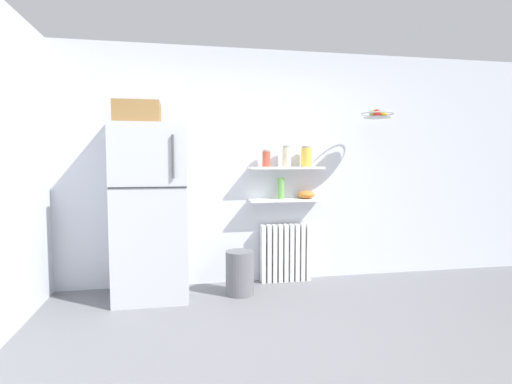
{
  "coord_description": "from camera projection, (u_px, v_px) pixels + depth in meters",
  "views": [
    {
      "loc": [
        -0.9,
        -2.45,
        1.37
      ],
      "look_at": [
        -0.12,
        1.6,
        1.05
      ],
      "focal_mm": 28.26,
      "sensor_mm": 36.0,
      "label": 1
    }
  ],
  "objects": [
    {
      "name": "ground_plane",
      "position": [
        298.0,
        335.0,
        3.16
      ],
      "size": [
        7.04,
        7.04,
        0.0
      ],
      "primitive_type": "plane",
      "color": "slate"
    },
    {
      "name": "back_wall",
      "position": [
        259.0,
        167.0,
        4.58
      ],
      "size": [
        7.04,
        0.1,
        2.6
      ],
      "primitive_type": "cube",
      "color": "silver",
      "rests_on": "ground_plane"
    },
    {
      "name": "refrigerator",
      "position": [
        150.0,
        207.0,
        4.01
      ],
      "size": [
        0.71,
        0.71,
        1.93
      ],
      "color": "#B7BABF",
      "rests_on": "ground_plane"
    },
    {
      "name": "radiator",
      "position": [
        285.0,
        253.0,
        4.58
      ],
      "size": [
        0.57,
        0.12,
        0.65
      ],
      "color": "white",
      "rests_on": "ground_plane"
    },
    {
      "name": "wall_shelf_lower",
      "position": [
        286.0,
        200.0,
        4.5
      ],
      "size": [
        0.83,
        0.22,
        0.02
      ],
      "primitive_type": "cube",
      "color": "white"
    },
    {
      "name": "wall_shelf_upper",
      "position": [
        287.0,
        168.0,
        4.47
      ],
      "size": [
        0.83,
        0.22,
        0.02
      ],
      "primitive_type": "cube",
      "color": "white"
    },
    {
      "name": "storage_jar_0",
      "position": [
        266.0,
        158.0,
        4.42
      ],
      "size": [
        0.09,
        0.09,
        0.19
      ],
      "color": "#C64C38",
      "rests_on": "wall_shelf_upper"
    },
    {
      "name": "storage_jar_1",
      "position": [
        287.0,
        156.0,
        4.46
      ],
      "size": [
        0.09,
        0.09,
        0.23
      ],
      "color": "beige",
      "rests_on": "wall_shelf_upper"
    },
    {
      "name": "storage_jar_2",
      "position": [
        306.0,
        157.0,
        4.51
      ],
      "size": [
        0.12,
        0.12,
        0.23
      ],
      "color": "yellow",
      "rests_on": "wall_shelf_upper"
    },
    {
      "name": "vase",
      "position": [
        281.0,
        188.0,
        4.48
      ],
      "size": [
        0.08,
        0.08,
        0.24
      ],
      "primitive_type": "cylinder",
      "color": "#66A84C",
      "rests_on": "wall_shelf_lower"
    },
    {
      "name": "shelf_bowl",
      "position": [
        306.0,
        195.0,
        4.54
      ],
      "size": [
        0.2,
        0.2,
        0.09
      ],
      "primitive_type": "ellipsoid",
      "color": "orange",
      "rests_on": "wall_shelf_lower"
    },
    {
      "name": "trash_bin",
      "position": [
        240.0,
        273.0,
        4.12
      ],
      "size": [
        0.29,
        0.29,
        0.45
      ],
      "primitive_type": "cylinder",
      "color": "slate",
      "rests_on": "ground_plane"
    },
    {
      "name": "hanging_fruit_basket",
      "position": [
        378.0,
        114.0,
        4.35
      ],
      "size": [
        0.35,
        0.35,
        0.09
      ],
      "color": "#B2B2B7"
    }
  ]
}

